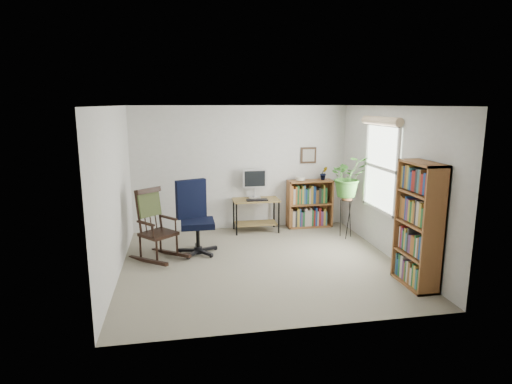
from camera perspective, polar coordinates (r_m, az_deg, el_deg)
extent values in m
cube|color=gray|center=(6.73, 0.62, -9.47)|extent=(4.20, 4.00, 0.00)
cube|color=silver|center=(6.28, 0.67, 11.41)|extent=(4.20, 4.00, 0.00)
cube|color=silver|center=(8.34, -1.97, 3.20)|extent=(4.20, 0.00, 2.40)
cube|color=silver|center=(4.50, 5.48, -4.22)|extent=(4.20, 0.00, 2.40)
cube|color=silver|center=(6.35, -18.31, -0.08)|extent=(0.00, 4.00, 2.40)
cube|color=silver|center=(7.09, 17.54, 1.16)|extent=(0.00, 4.00, 2.40)
cube|color=black|center=(8.07, 0.14, -1.07)|extent=(0.40, 0.15, 0.02)
imported|color=#346C26|center=(7.83, 12.29, 4.62)|extent=(1.69, 1.88, 1.46)
imported|color=#346C26|center=(8.60, 9.01, 1.97)|extent=(0.13, 0.24, 0.11)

